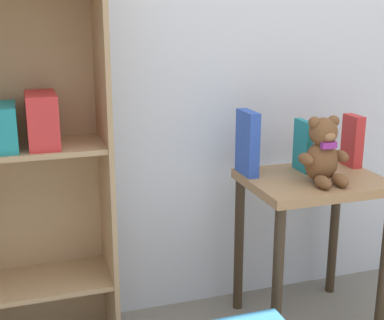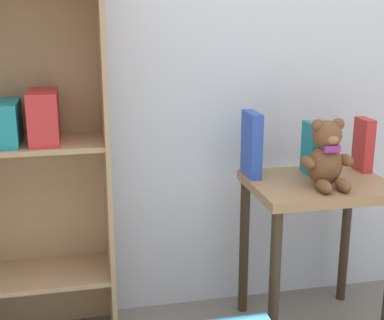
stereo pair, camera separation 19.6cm
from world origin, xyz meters
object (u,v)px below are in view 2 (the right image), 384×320
bookshelf_side (26,117)px  book_standing_blue (252,144)px  teddy_bear (327,156)px  book_standing_red (363,145)px  display_table (317,210)px  book_standing_teal (310,149)px

bookshelf_side → book_standing_blue: size_ratio=6.28×
teddy_bear → book_standing_blue: size_ratio=1.00×
bookshelf_side → book_standing_red: bookshelf_side is taller
teddy_bear → display_table: bearing=85.0°
bookshelf_side → book_standing_teal: (1.07, -0.06, -0.16)m
display_table → book_standing_teal: (-0.00, 0.10, 0.22)m
display_table → book_standing_blue: book_standing_blue is taller
book_standing_teal → book_standing_red: size_ratio=0.97×
teddy_bear → bookshelf_side: bearing=167.9°
bookshelf_side → display_table: size_ratio=2.53×
book_standing_blue → book_standing_red: size_ratio=1.18×
book_standing_blue → bookshelf_side: bearing=177.0°
bookshelf_side → book_standing_teal: 1.08m
display_table → book_standing_teal: bearing=90.0°
teddy_bear → book_standing_red: (0.24, 0.16, -0.01)m
book_standing_teal → display_table: bearing=-88.7°
display_table → teddy_bear: size_ratio=2.49×
book_standing_blue → book_standing_teal: size_ratio=1.23×
teddy_bear → book_standing_blue: bearing=140.5°
book_standing_teal → book_standing_red: 0.23m
teddy_bear → book_standing_teal: bearing=88.0°
book_standing_blue → book_standing_teal: book_standing_blue is taller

